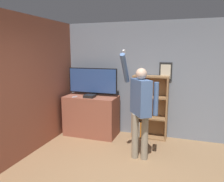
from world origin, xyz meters
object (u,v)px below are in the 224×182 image
bookshelf (146,107)px  person (141,104)px  television (93,81)px  game_console (90,96)px

bookshelf → person: bearing=-85.9°
television → person: 1.68m
game_console → person: 1.52m
television → bookshelf: (1.28, 0.14, -0.57)m
television → bookshelf: television is taller
bookshelf → game_console: bearing=-163.0°
television → bookshelf: size_ratio=0.83×
game_console → bookshelf: bearing=17.0°
person → bookshelf: bearing=149.1°
bookshelf → person: (0.08, -1.10, 0.33)m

